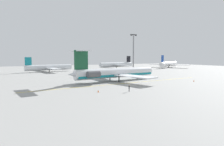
# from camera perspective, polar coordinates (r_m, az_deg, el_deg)

# --- Properties ---
(ground) EXTENTS (303.65, 303.65, 0.00)m
(ground) POSITION_cam_1_polar(r_m,az_deg,el_deg) (65.86, 4.90, -3.25)
(ground) COLOR gray
(main_jetliner) EXTENTS (39.10, 34.64, 11.40)m
(main_jetliner) POSITION_cam_1_polar(r_m,az_deg,el_deg) (73.76, 0.72, 0.06)
(main_jetliner) COLOR silver
(main_jetliner) RESTS_ON ground
(airliner_mid_left) EXTENTS (29.80, 29.58, 8.91)m
(airliner_mid_left) POSITION_cam_1_polar(r_m,az_deg,el_deg) (125.95, -17.57, 1.59)
(airliner_mid_left) COLOR silver
(airliner_mid_left) RESTS_ON ground
(airliner_mid_right) EXTENTS (32.67, 32.49, 9.78)m
(airliner_mid_right) POSITION_cam_1_polar(r_m,az_deg,el_deg) (156.34, 1.03, 2.49)
(airliner_mid_right) COLOR silver
(airliner_mid_right) RESTS_ON ground
(airliner_far_right) EXTENTS (32.42, 32.79, 10.32)m
(airliner_far_right) POSITION_cam_1_polar(r_m,az_deg,el_deg) (171.95, 16.37, 2.56)
(airliner_far_right) COLOR white
(airliner_far_right) RESTS_ON ground
(ground_crew_near_nose) EXTENTS (0.28, 0.45, 1.77)m
(ground_crew_near_nose) POSITION_cam_1_polar(r_m,az_deg,el_deg) (51.60, 5.04, -4.24)
(ground_crew_near_nose) COLOR black
(ground_crew_near_nose) RESTS_ON ground
(ground_crew_near_tail) EXTENTS (0.43, 0.29, 1.78)m
(ground_crew_near_tail) POSITION_cam_1_polar(r_m,az_deg,el_deg) (98.12, 6.63, 0.05)
(ground_crew_near_tail) COLOR black
(ground_crew_near_tail) RESTS_ON ground
(ground_crew_portside) EXTENTS (0.38, 0.27, 1.72)m
(ground_crew_portside) POSITION_cam_1_polar(r_m,az_deg,el_deg) (103.32, 2.58, 0.29)
(ground_crew_portside) COLOR black
(ground_crew_portside) RESTS_ON ground
(ground_crew_starboard) EXTENTS (0.42, 0.28, 1.77)m
(ground_crew_starboard) POSITION_cam_1_polar(r_m,az_deg,el_deg) (88.92, -10.97, -0.50)
(ground_crew_starboard) COLOR black
(ground_crew_starboard) RESTS_ON ground
(safety_cone_nose) EXTENTS (0.40, 0.40, 0.55)m
(safety_cone_nose) POSITION_cam_1_polar(r_m,az_deg,el_deg) (50.90, -4.05, -5.32)
(safety_cone_nose) COLOR #EA590F
(safety_cone_nose) RESTS_ON ground
(safety_cone_wingtip) EXTENTS (0.40, 0.40, 0.55)m
(safety_cone_wingtip) POSITION_cam_1_polar(r_m,az_deg,el_deg) (78.18, 22.83, -2.13)
(safety_cone_wingtip) COLOR #EA590F
(safety_cone_wingtip) RESTS_ON ground
(safety_cone_tail) EXTENTS (0.40, 0.40, 0.55)m
(safety_cone_tail) POSITION_cam_1_polar(r_m,az_deg,el_deg) (100.84, 3.63, -0.28)
(safety_cone_tail) COLOR #EA590F
(safety_cone_tail) RESTS_ON ground
(taxiway_centreline) EXTENTS (70.39, 5.78, 0.01)m
(taxiway_centreline) POSITION_cam_1_polar(r_m,az_deg,el_deg) (68.17, 4.49, -2.97)
(taxiway_centreline) COLOR gold
(taxiway_centreline) RESTS_ON ground
(light_mast) EXTENTS (4.00, 0.70, 21.66)m
(light_mast) POSITION_cam_1_polar(r_m,az_deg,el_deg) (110.39, 6.28, 6.24)
(light_mast) COLOR slate
(light_mast) RESTS_ON ground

